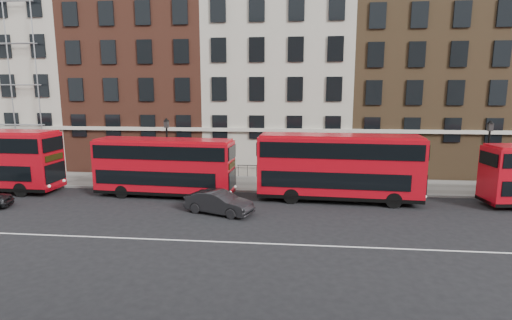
# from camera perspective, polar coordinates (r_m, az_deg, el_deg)

# --- Properties ---
(ground) EXTENTS (120.00, 120.00, 0.00)m
(ground) POSITION_cam_1_polar(r_m,az_deg,el_deg) (22.33, 0.90, -9.91)
(ground) COLOR black
(ground) RESTS_ON ground
(pavement) EXTENTS (80.00, 5.00, 0.15)m
(pavement) POSITION_cam_1_polar(r_m,az_deg,el_deg) (32.35, 2.51, -3.42)
(pavement) COLOR gray
(pavement) RESTS_ON ground
(kerb) EXTENTS (80.00, 0.30, 0.16)m
(kerb) POSITION_cam_1_polar(r_m,az_deg,el_deg) (29.93, 2.23, -4.53)
(kerb) COLOR gray
(kerb) RESTS_ON ground
(road_centre_line) EXTENTS (70.00, 0.12, 0.01)m
(road_centre_line) POSITION_cam_1_polar(r_m,az_deg,el_deg) (20.46, 0.40, -11.81)
(road_centre_line) COLOR white
(road_centre_line) RESTS_ON ground
(building_terrace) EXTENTS (64.00, 11.95, 22.00)m
(building_terrace) POSITION_cam_1_polar(r_m,az_deg,el_deg) (38.92, 2.83, 13.93)
(building_terrace) COLOR #B7AF9E
(building_terrace) RESTS_ON ground
(bus_b) EXTENTS (10.06, 3.01, 4.17)m
(bus_b) POSITION_cam_1_polar(r_m,az_deg,el_deg) (29.24, -13.02, -0.80)
(bus_b) COLOR #B20915
(bus_b) RESTS_ON ground
(bus_c) EXTENTS (11.10, 3.23, 4.61)m
(bus_c) POSITION_cam_1_polar(r_m,az_deg,el_deg) (27.79, 11.65, -0.82)
(bus_c) COLOR #B20915
(bus_c) RESTS_ON ground
(car_front) EXTENTS (4.58, 2.89, 1.42)m
(car_front) POSITION_cam_1_polar(r_m,az_deg,el_deg) (24.97, -5.32, -6.05)
(car_front) COLOR black
(car_front) RESTS_ON ground
(lamp_post_left) EXTENTS (0.44, 0.44, 5.33)m
(lamp_post_left) POSITION_cam_1_polar(r_m,az_deg,el_deg) (31.57, -12.55, 1.56)
(lamp_post_left) COLOR black
(lamp_post_left) RESTS_ON pavement
(lamp_post_right) EXTENTS (0.44, 0.44, 5.33)m
(lamp_post_right) POSITION_cam_1_polar(r_m,az_deg,el_deg) (32.88, 30.17, 0.76)
(lamp_post_right) COLOR black
(lamp_post_right) RESTS_ON pavement
(iron_railings) EXTENTS (6.60, 0.06, 1.00)m
(iron_railings) POSITION_cam_1_polar(r_m,az_deg,el_deg) (34.37, 2.74, -1.64)
(iron_railings) COLOR black
(iron_railings) RESTS_ON pavement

